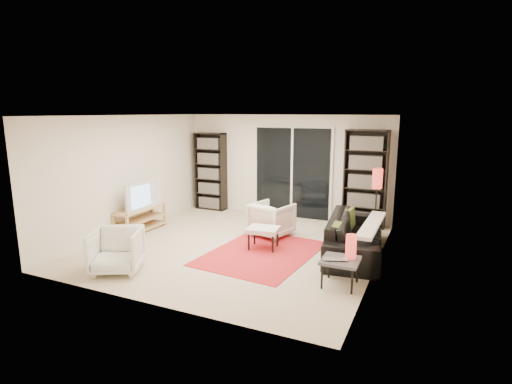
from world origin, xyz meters
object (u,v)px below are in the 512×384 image
armchair_back (271,219)px  ottoman (263,231)px  bookshelf_right (365,179)px  side_table (340,262)px  floor_lamp (377,186)px  bookshelf_left (210,171)px  armchair_front (117,251)px  sofa (355,235)px  tv_stand (141,219)px

armchair_back → ottoman: armchair_back is taller
bookshelf_right → side_table: size_ratio=3.92×
ottoman → floor_lamp: 2.36m
bookshelf_left → side_table: size_ratio=3.64×
bookshelf_left → armchair_front: 4.29m
bookshelf_left → armchair_back: size_ratio=2.60×
armchair_front → bookshelf_right: bearing=26.3°
armchair_front → floor_lamp: floor_lamp is taller
sofa → floor_lamp: floor_lamp is taller
bookshelf_right → side_table: (0.23, -3.24, -0.69)m
sofa → ottoman: (-1.57, -0.45, 0.01)m
tv_stand → floor_lamp: size_ratio=0.89×
ottoman → side_table: 1.91m
bookshelf_left → sofa: 4.45m
bookshelf_left → tv_stand: bookshelf_left is taller
sofa → ottoman: 1.64m
ottoman → floor_lamp: size_ratio=0.44×
armchair_back → sofa: bearing=-177.2°
armchair_front → ottoman: (1.67, 1.92, 0.00)m
armchair_front → sofa: bearing=8.9°
bookshelf_right → sofa: size_ratio=0.92×
ottoman → armchair_back: bearing=101.7°
bookshelf_right → floor_lamp: 0.95m
bookshelf_left → floor_lamp: 4.31m
bookshelf_right → tv_stand: size_ratio=1.68×
bookshelf_left → bookshelf_right: size_ratio=0.93×
armchair_back → armchair_front: 3.09m
tv_stand → armchair_back: (2.62, 0.84, 0.08)m
armchair_front → side_table: bearing=-11.7°
tv_stand → side_table: 4.52m
bookshelf_right → tv_stand: 4.84m
bookshelf_left → armchair_back: (2.28, -1.46, -0.63)m
bookshelf_right → armchair_front: (-3.07, -4.17, -0.71)m
bookshelf_right → ottoman: bearing=-122.0°
armchair_back → ottoman: 0.81m
tv_stand → floor_lamp: 4.84m
sofa → floor_lamp: size_ratio=1.62×
bookshelf_right → side_table: 3.32m
bookshelf_left → side_table: (4.08, -3.24, -0.62)m
tv_stand → bookshelf_left: bearing=81.6°
bookshelf_right → armchair_back: bearing=-137.0°
floor_lamp → armchair_back: bearing=-163.2°
bookshelf_left → armchair_back: 2.78m
side_table → floor_lamp: bearing=86.8°
bookshelf_left → sofa: bearing=-24.1°
armchair_front → side_table: 3.43m
bookshelf_left → sofa: size_ratio=0.85×
bookshelf_left → sofa: bookshelf_left is taller
tv_stand → side_table: (4.42, -0.94, 0.10)m
side_table → tv_stand: bearing=167.9°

